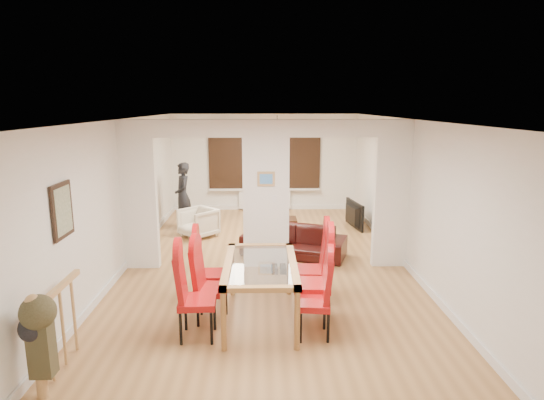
{
  "coord_description": "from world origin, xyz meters",
  "views": [
    {
      "loc": [
        -0.07,
        -7.75,
        2.85
      ],
      "look_at": [
        0.12,
        0.6,
        1.08
      ],
      "focal_mm": 30.0,
      "sensor_mm": 36.0,
      "label": 1
    }
  ],
  "objects_px": {
    "dining_chair_lb": "(212,283)",
    "dining_table": "(261,291)",
    "dining_chair_lc": "(211,270)",
    "sofa": "(294,241)",
    "dining_chair_ra": "(313,297)",
    "bottle": "(272,212)",
    "television": "(350,214)",
    "bowl": "(267,217)",
    "coffee_table": "(274,223)",
    "dining_chair_rb": "(312,278)",
    "person": "(183,196)",
    "dining_chair_la": "(197,295)",
    "armchair": "(198,223)",
    "dining_chair_rc": "(311,265)"
  },
  "relations": [
    {
      "from": "dining_chair_lb",
      "to": "dining_table",
      "type": "bearing_deg",
      "value": 11.25
    },
    {
      "from": "dining_chair_lc",
      "to": "sofa",
      "type": "height_order",
      "value": "dining_chair_lc"
    },
    {
      "from": "dining_chair_ra",
      "to": "bottle",
      "type": "relative_size",
      "value": 3.86
    },
    {
      "from": "television",
      "to": "bowl",
      "type": "height_order",
      "value": "television"
    },
    {
      "from": "coffee_table",
      "to": "dining_chair_rb",
      "type": "bearing_deg",
      "value": -85.29
    },
    {
      "from": "dining_chair_rb",
      "to": "bowl",
      "type": "bearing_deg",
      "value": 101.05
    },
    {
      "from": "sofa",
      "to": "bottle",
      "type": "distance_m",
      "value": 2.08
    },
    {
      "from": "dining_table",
      "to": "dining_chair_rb",
      "type": "distance_m",
      "value": 0.71
    },
    {
      "from": "dining_chair_ra",
      "to": "bowl",
      "type": "bearing_deg",
      "value": 102.74
    },
    {
      "from": "dining_chair_rb",
      "to": "dining_chair_lc",
      "type": "bearing_deg",
      "value": 163.05
    },
    {
      "from": "television",
      "to": "bottle",
      "type": "relative_size",
      "value": 3.97
    },
    {
      "from": "dining_chair_ra",
      "to": "bowl",
      "type": "xyz_separation_m",
      "value": [
        -0.51,
        5.07,
        -0.25
      ]
    },
    {
      "from": "dining_table",
      "to": "dining_chair_ra",
      "type": "distance_m",
      "value": 0.82
    },
    {
      "from": "dining_chair_lb",
      "to": "person",
      "type": "distance_m",
      "value": 4.84
    },
    {
      "from": "dining_table",
      "to": "television",
      "type": "bearing_deg",
      "value": 65.67
    },
    {
      "from": "dining_chair_lb",
      "to": "bowl",
      "type": "height_order",
      "value": "dining_chair_lb"
    },
    {
      "from": "dining_chair_la",
      "to": "bowl",
      "type": "xyz_separation_m",
      "value": [
        0.92,
        5.07,
        -0.29
      ]
    },
    {
      "from": "sofa",
      "to": "dining_chair_lb",
      "type": "bearing_deg",
      "value": -96.34
    },
    {
      "from": "sofa",
      "to": "coffee_table",
      "type": "relative_size",
      "value": 1.85
    },
    {
      "from": "dining_chair_lb",
      "to": "dining_chair_ra",
      "type": "relative_size",
      "value": 1.01
    },
    {
      "from": "dining_chair_ra",
      "to": "sofa",
      "type": "distance_m",
      "value": 3.11
    },
    {
      "from": "bottle",
      "to": "bowl",
      "type": "relative_size",
      "value": 1.22
    },
    {
      "from": "dining_table",
      "to": "coffee_table",
      "type": "distance_m",
      "value": 4.58
    },
    {
      "from": "dining_chair_la",
      "to": "coffee_table",
      "type": "distance_m",
      "value": 5.17
    },
    {
      "from": "dining_table",
      "to": "sofa",
      "type": "height_order",
      "value": "dining_table"
    },
    {
      "from": "dining_chair_lb",
      "to": "bowl",
      "type": "bearing_deg",
      "value": 88.22
    },
    {
      "from": "armchair",
      "to": "person",
      "type": "distance_m",
      "value": 0.96
    },
    {
      "from": "dining_table",
      "to": "dining_chair_lb",
      "type": "distance_m",
      "value": 0.66
    },
    {
      "from": "television",
      "to": "bottle",
      "type": "height_order",
      "value": "television"
    },
    {
      "from": "person",
      "to": "bottle",
      "type": "distance_m",
      "value": 2.1
    },
    {
      "from": "dining_table",
      "to": "dining_chair_lb",
      "type": "xyz_separation_m",
      "value": [
        -0.65,
        -0.04,
        0.13
      ]
    },
    {
      "from": "dining_chair_lb",
      "to": "dining_chair_rb",
      "type": "distance_m",
      "value": 1.33
    },
    {
      "from": "dining_chair_rc",
      "to": "armchair",
      "type": "distance_m",
      "value": 4.01
    },
    {
      "from": "dining_chair_la",
      "to": "armchair",
      "type": "height_order",
      "value": "dining_chair_la"
    },
    {
      "from": "dining_chair_rb",
      "to": "coffee_table",
      "type": "relative_size",
      "value": 1.13
    },
    {
      "from": "person",
      "to": "television",
      "type": "bearing_deg",
      "value": 72.01
    },
    {
      "from": "dining_chair_rb",
      "to": "sofa",
      "type": "bearing_deg",
      "value": 95.65
    },
    {
      "from": "sofa",
      "to": "bottle",
      "type": "relative_size",
      "value": 7.23
    },
    {
      "from": "television",
      "to": "bowl",
      "type": "bearing_deg",
      "value": 82.47
    },
    {
      "from": "armchair",
      "to": "person",
      "type": "xyz_separation_m",
      "value": [
        -0.44,
        0.72,
        0.45
      ]
    },
    {
      "from": "dining_chair_lb",
      "to": "sofa",
      "type": "bearing_deg",
      "value": 72.27
    },
    {
      "from": "dining_table",
      "to": "dining_chair_lc",
      "type": "xyz_separation_m",
      "value": [
        -0.72,
        0.48,
        0.12
      ]
    },
    {
      "from": "coffee_table",
      "to": "bowl",
      "type": "distance_m",
      "value": 0.22
    },
    {
      "from": "dining_chair_rc",
      "to": "coffee_table",
      "type": "relative_size",
      "value": 1.07
    },
    {
      "from": "television",
      "to": "coffee_table",
      "type": "bearing_deg",
      "value": 83.53
    },
    {
      "from": "armchair",
      "to": "bottle",
      "type": "bearing_deg",
      "value": 68.82
    },
    {
      "from": "dining_chair_lc",
      "to": "television",
      "type": "height_order",
      "value": "dining_chair_lc"
    },
    {
      "from": "dining_chair_ra",
      "to": "bowl",
      "type": "distance_m",
      "value": 5.11
    },
    {
      "from": "dining_chair_ra",
      "to": "dining_chair_la",
      "type": "bearing_deg",
      "value": -173.08
    },
    {
      "from": "dining_chair_lc",
      "to": "dining_chair_rc",
      "type": "height_order",
      "value": "dining_chair_rc"
    }
  ]
}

